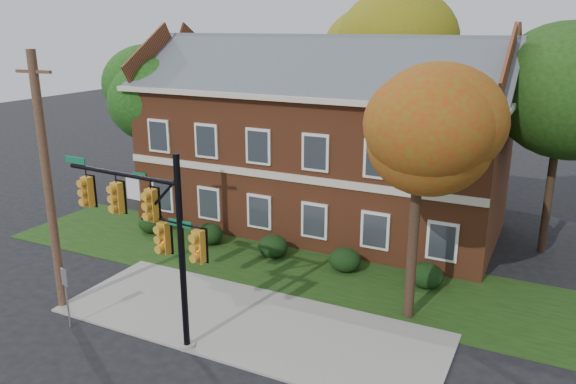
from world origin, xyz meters
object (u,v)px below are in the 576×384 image
at_px(hedge_right, 345,260).
at_px(tree_near_right, 426,138).
at_px(hedge_far_left, 152,223).
at_px(tree_left_rear, 154,90).
at_px(hedge_left, 209,234).
at_px(sign_post, 66,288).
at_px(tree_far_rear, 393,49).
at_px(apartment_building, 320,131).
at_px(utility_pole, 48,184).
at_px(tree_right_rear, 573,76).
at_px(hedge_center, 273,246).
at_px(traffic_signal, 152,226).
at_px(hedge_far_right, 426,275).

height_order(hedge_right, tree_near_right, tree_near_right).
height_order(hedge_far_left, tree_left_rear, tree_left_rear).
relative_size(hedge_left, sign_post, 0.63).
xyz_separation_m(hedge_far_left, tree_far_rear, (8.34, 13.09, 8.32)).
bearing_deg(apartment_building, sign_post, -104.08).
xyz_separation_m(hedge_far_left, hedge_right, (10.50, 0.00, 0.00)).
xyz_separation_m(apartment_building, tree_left_rear, (-9.73, -1.12, 1.69)).
bearing_deg(sign_post, hedge_right, 62.41).
bearing_deg(utility_pole, tree_right_rear, 35.02).
bearing_deg(tree_near_right, hedge_left, 165.19).
bearing_deg(hedge_center, hedge_far_left, 180.00).
bearing_deg(tree_right_rear, sign_post, -135.01).
bearing_deg(traffic_signal, tree_far_rear, 89.49).
xyz_separation_m(tree_far_rear, utility_pole, (-6.28, -20.79, -4.04)).
xyz_separation_m(apartment_building, hedge_right, (3.50, -5.25, -4.46)).
relative_size(apartment_building, sign_post, 8.46).
relative_size(hedge_right, tree_far_rear, 0.12).
xyz_separation_m(apartment_building, traffic_signal, (-0.18, -13.14, -0.91)).
relative_size(hedge_center, sign_post, 0.63).
height_order(hedge_far_right, utility_pole, utility_pole).
height_order(apartment_building, traffic_signal, apartment_building).
distance_m(hedge_far_left, hedge_right, 10.50).
xyz_separation_m(hedge_left, tree_far_rear, (4.84, 13.09, 8.32)).
bearing_deg(utility_pole, hedge_far_right, 27.49).
distance_m(tree_near_right, tree_far_rear, 17.12).
xyz_separation_m(tree_near_right, sign_post, (-10.72, -5.87, -5.16)).
bearing_deg(hedge_far_left, hedge_center, 0.00).
bearing_deg(hedge_left, hedge_far_right, 0.00).
bearing_deg(tree_left_rear, hedge_right, -17.37).
bearing_deg(utility_pole, tree_near_right, 16.47).
relative_size(tree_left_rear, sign_post, 4.00).
distance_m(hedge_left, utility_pole, 8.92).
distance_m(hedge_left, tree_left_rear, 9.69).
bearing_deg(hedge_far_right, tree_far_rear, 113.37).
relative_size(hedge_left, tree_far_rear, 0.12).
distance_m(hedge_far_right, utility_pole, 14.83).
bearing_deg(tree_left_rear, apartment_building, 6.54).
height_order(hedge_far_right, tree_left_rear, tree_left_rear).
bearing_deg(tree_left_rear, tree_right_rear, 5.36).
height_order(hedge_left, hedge_right, same).
xyz_separation_m(hedge_far_left, tree_left_rear, (-2.73, 4.14, 6.16)).
height_order(hedge_far_left, sign_post, sign_post).
xyz_separation_m(hedge_far_right, traffic_signal, (-7.18, -7.88, 3.55)).
bearing_deg(utility_pole, traffic_signal, -7.52).
height_order(apartment_building, tree_right_rear, tree_right_rear).
height_order(apartment_building, utility_pole, apartment_building).
distance_m(apartment_building, tree_near_right, 10.97).
relative_size(hedge_left, hedge_center, 1.00).
bearing_deg(sign_post, tree_far_rear, 88.71).
bearing_deg(hedge_far_left, hedge_left, 0.00).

